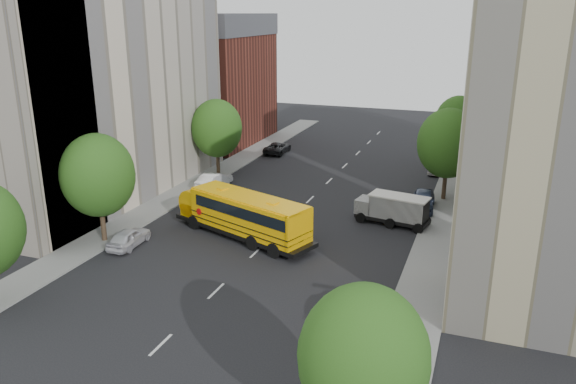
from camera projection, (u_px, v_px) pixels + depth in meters
The scene contains 23 objects.
ground at pixel (267, 241), 40.39m from camera, with size 120.00×120.00×0.00m, color black.
sidewalk_left at pixel (166, 202), 48.61m from camera, with size 3.00×80.00×0.12m, color slate.
sidewalk_right at pixel (438, 237), 41.06m from camera, with size 3.00×80.00×0.12m, color slate.
lane_markings at pixel (310, 200), 49.32m from camera, with size 0.15×64.00×0.01m, color silver.
building_left_cream at pixel (100, 81), 48.57m from camera, with size 10.00×26.00×20.00m, color beige.
building_left_redbrick at pixel (217, 90), 69.29m from camera, with size 10.00×15.00×13.00m, color maroon.
building_left_near at pixel (6, 120), 39.66m from camera, with size 10.00×7.00×17.00m, color #B7A68E.
building_right_near at pixel (566, 166), 27.84m from camera, with size 10.00×7.00×17.00m, color tan.
building_right_far at pixel (540, 92), 49.56m from camera, with size 10.00×22.00×18.00m, color #B7A68E.
building_right_sidewall at pixel (549, 112), 39.74m from camera, with size 10.10×0.30×18.00m, color brown.
street_tree_1 at pixel (98, 175), 38.91m from camera, with size 5.12×5.12×7.90m.
street_tree_2 at pixel (217, 128), 55.01m from camera, with size 4.99×4.99×7.71m.
street_tree_3 at pixel (363, 357), 19.34m from camera, with size 4.61×4.61×7.11m.
street_tree_4 at pixel (448, 143), 47.72m from camera, with size 5.25×5.25×8.10m.
street_tree_5 at pixel (458, 122), 58.54m from camera, with size 4.86×4.86×7.51m.
school_bus at pixel (241, 212), 40.70m from camera, with size 12.10×6.63×3.37m.
safari_truck at pixel (393, 209), 43.31m from camera, with size 5.81×2.92×2.38m.
parked_car_0 at pixel (129, 237), 39.39m from camera, with size 1.57×3.91×1.33m, color silver.
parked_car_1 at pixel (214, 180), 52.45m from camera, with size 1.52×4.36×1.44m, color white.
parked_car_2 at pixel (277, 148), 65.19m from camera, with size 2.14×4.64×1.29m, color black.
parked_car_3 at pixel (353, 323), 28.33m from camera, with size 2.25×5.52×1.60m, color maroon.
parked_car_4 at pixel (423, 200), 46.65m from camera, with size 1.88×4.67×1.59m, color #313D56.
parked_car_5 at pixel (438, 167), 57.25m from camera, with size 1.39×3.99×1.32m, color gray.
Camera 1 is at (14.30, -34.51, 15.85)m, focal length 35.00 mm.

